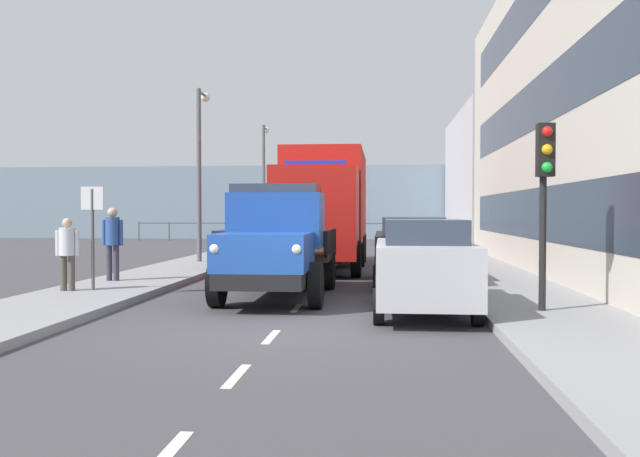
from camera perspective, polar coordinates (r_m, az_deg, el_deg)
ground_plane at (r=21.41m, az=0.94°, el=-3.53°), size 80.00×80.00×0.00m
sidewalk_left at (r=21.54m, az=13.14°, el=-3.33°), size 2.46×42.02×0.15m
sidewalk_right at (r=22.22m, az=-10.88°, el=-3.18°), size 2.46×42.02×0.15m
road_centreline_markings at (r=20.50m, az=0.75°, el=-3.74°), size 0.12×36.75×0.01m
building_far_block at (r=38.79m, az=17.02°, el=4.03°), size 7.37×13.30×7.30m
sea_horizon at (r=45.31m, az=3.26°, el=2.26°), size 80.00×0.80×5.00m
seawall_railing at (r=41.72m, az=3.08°, el=0.15°), size 28.08×0.08×1.20m
truck_vintage_blue at (r=14.13m, az=-3.73°, el=-1.30°), size 2.17×5.64×2.43m
lorry_cargo_red at (r=21.74m, az=0.37°, el=2.02°), size 2.58×8.20×3.87m
car_silver_kerbside_near at (r=12.21m, az=8.84°, el=-3.09°), size 1.77×3.98×1.72m
car_black_kerbside_1 at (r=17.11m, az=7.83°, el=-1.78°), size 1.90×4.42×1.72m
car_navy_oppositeside_0 at (r=21.63m, az=-5.36°, el=-1.10°), size 1.95×4.45×1.72m
car_red_oppositeside_1 at (r=28.47m, az=-2.77°, el=-0.49°), size 1.94×4.49×1.72m
pedestrian_couple_b at (r=15.36m, az=-20.79°, el=-1.59°), size 0.53×0.34×1.57m
pedestrian_couple_a at (r=17.23m, az=-17.31°, el=-0.73°), size 0.53×0.34×1.81m
traffic_light_near at (r=11.99m, az=18.66°, el=4.32°), size 0.28×0.41×3.20m
lamp_post_promenade at (r=23.45m, az=-10.20°, el=5.97°), size 0.32×1.14×5.92m
lamp_post_far at (r=34.70m, az=-4.80°, el=4.73°), size 0.32×1.14×6.17m
street_sign at (r=15.29m, az=-18.87°, el=0.72°), size 0.50×0.07×2.25m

